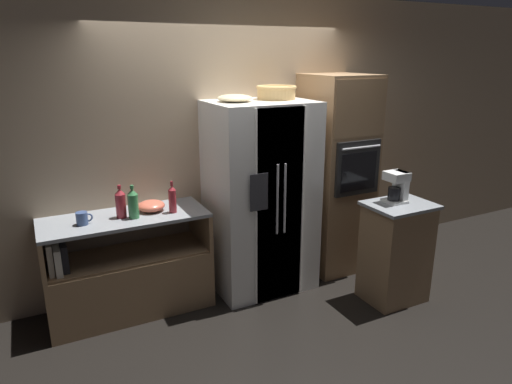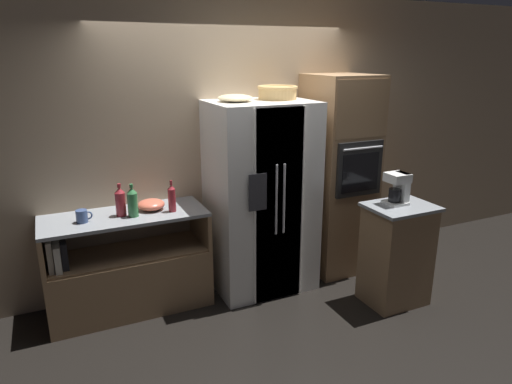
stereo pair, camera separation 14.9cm
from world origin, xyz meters
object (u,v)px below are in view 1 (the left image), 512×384
bottle_tall (172,199)px  mug (82,218)px  refrigerator (261,197)px  coffee_maker (397,186)px  bottle_short (133,203)px  bottle_wide (121,203)px  mixing_bowl (151,206)px  wall_oven (336,174)px  fruit_bowl (235,98)px  wicker_basket (276,92)px

bottle_tall → mug: bearing=176.8°
refrigerator → coffee_maker: size_ratio=6.44×
bottle_short → coffee_maker: size_ratio=1.02×
refrigerator → bottle_short: refrigerator is taller
bottle_wide → coffee_maker: size_ratio=1.01×
bottle_tall → bottle_wide: (-0.43, 0.07, 0.01)m
mug → coffee_maker: bearing=-17.5°
bottle_tall → mixing_bowl: (-0.16, 0.12, -0.08)m
bottle_tall → bottle_short: 0.34m
wall_oven → fruit_bowl: wall_oven is taller
fruit_bowl → mug: (-1.38, -0.01, -0.91)m
fruit_bowl → mug: fruit_bowl is taller
wall_oven → bottle_wide: (-2.21, 0.04, 0.00)m
wicker_basket → mixing_bowl: wicker_basket is taller
fruit_bowl → coffee_maker: bearing=-34.4°
bottle_wide → mug: bottle_wide is taller
fruit_bowl → mug: 1.65m
refrigerator → wall_oven: size_ratio=0.89×
wall_oven → bottle_tall: size_ratio=7.21×
fruit_bowl → bottle_wide: size_ratio=1.11×
mug → mixing_bowl: mug is taller
bottle_short → bottle_tall: bearing=-1.8°
fruit_bowl → mixing_bowl: 1.21m
refrigerator → fruit_bowl: 0.98m
bottle_tall → mug: bottle_tall is taller
bottle_wide → mixing_bowl: (0.27, 0.05, -0.08)m
refrigerator → bottle_wide: (-1.30, 0.07, 0.12)m
wicker_basket → bottle_wide: wicker_basket is taller
bottle_short → bottle_wide: size_ratio=1.01×
refrigerator → mug: 1.62m
refrigerator → bottle_short: (-1.21, 0.01, 0.12)m
wall_oven → mixing_bowl: 1.94m
wall_oven → bottle_short: wall_oven is taller
bottle_wide → coffee_maker: (2.28, -0.85, 0.07)m
wicker_basket → mug: wicker_basket is taller
wicker_basket → bottle_short: bearing=-177.0°
wicker_basket → mug: (-1.83, -0.04, -0.94)m
refrigerator → wicker_basket: wicker_basket is taller
wall_oven → bottle_tall: (-1.78, -0.04, -0.00)m
fruit_bowl → mixing_bowl: fruit_bowl is taller
coffee_maker → refrigerator: bearing=141.4°
bottle_short → fruit_bowl: bearing=2.5°
fruit_bowl → bottle_wide: bearing=179.0°
wicker_basket → bottle_short: size_ratio=1.31×
bottle_short → bottle_wide: (-0.09, 0.06, -0.00)m
wicker_basket → coffee_maker: bearing=-48.2°
wicker_basket → bottle_wide: (-1.51, -0.01, -0.87)m
fruit_bowl → refrigerator: bearing=-12.6°
bottle_wide → wicker_basket: bearing=0.5°
wall_oven → wicker_basket: 1.12m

